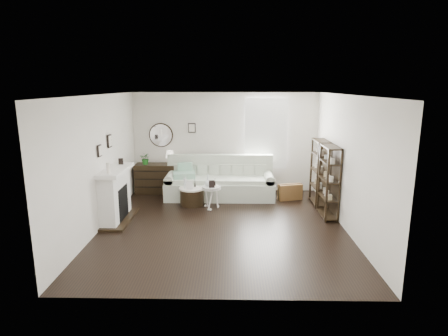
{
  "coord_description": "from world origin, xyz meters",
  "views": [
    {
      "loc": [
        0.18,
        -7.38,
        2.89
      ],
      "look_at": [
        0.01,
        0.8,
        1.07
      ],
      "focal_mm": 30.0,
      "sensor_mm": 36.0,
      "label": 1
    }
  ],
  "objects_px": {
    "sofa": "(220,184)",
    "pedestal_table": "(211,188)",
    "drum_table": "(192,196)",
    "dresser": "(158,178)"
  },
  "relations": [
    {
      "from": "sofa",
      "to": "pedestal_table",
      "type": "distance_m",
      "value": 0.98
    },
    {
      "from": "sofa",
      "to": "drum_table",
      "type": "xyz_separation_m",
      "value": [
        -0.66,
        -0.69,
        -0.14
      ]
    },
    {
      "from": "sofa",
      "to": "pedestal_table",
      "type": "relative_size",
      "value": 5.1
    },
    {
      "from": "drum_table",
      "to": "pedestal_table",
      "type": "xyz_separation_m",
      "value": [
        0.48,
        -0.26,
        0.28
      ]
    },
    {
      "from": "drum_table",
      "to": "pedestal_table",
      "type": "relative_size",
      "value": 1.16
    },
    {
      "from": "pedestal_table",
      "to": "dresser",
      "type": "bearing_deg",
      "value": 138.87
    },
    {
      "from": "drum_table",
      "to": "pedestal_table",
      "type": "distance_m",
      "value": 0.62
    },
    {
      "from": "drum_table",
      "to": "sofa",
      "type": "bearing_deg",
      "value": 46.25
    },
    {
      "from": "sofa",
      "to": "drum_table",
      "type": "relative_size",
      "value": 4.39
    },
    {
      "from": "pedestal_table",
      "to": "sofa",
      "type": "bearing_deg",
      "value": 79.72
    }
  ]
}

